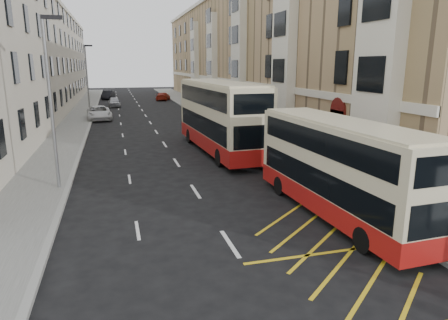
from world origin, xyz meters
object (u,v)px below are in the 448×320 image
object	(u,v)px
double_decker_front	(339,169)
pedestrian_far	(366,182)
double_decker_rear	(220,117)
car_dark	(108,95)
street_lamp_far	(87,76)
car_silver	(114,102)
street_lamp_near	(51,95)
white_van	(99,113)
car_red	(163,96)

from	to	relation	value
double_decker_front	pedestrian_far	distance (m)	2.26
double_decker_rear	car_dark	world-z (taller)	double_decker_rear
double_decker_front	double_decker_rear	distance (m)	13.00
double_decker_front	double_decker_rear	size ratio (longest dim) A/B	0.80
street_lamp_far	car_silver	size ratio (longest dim) A/B	1.96
street_lamp_far	street_lamp_near	bearing A→B (deg)	-90.00
pedestrian_far	white_van	bearing A→B (deg)	-29.54
street_lamp_far	double_decker_rear	distance (m)	25.75
car_silver	street_lamp_near	bearing A→B (deg)	-95.86
double_decker_front	car_red	world-z (taller)	double_decker_front
street_lamp_far	double_decker_front	distance (m)	38.40
double_decker_front	pedestrian_far	size ratio (longest dim) A/B	5.60
white_van	car_red	world-z (taller)	white_van
double_decker_front	car_dark	world-z (taller)	double_decker_front
double_decker_rear	car_red	xyz separation A→B (m)	(1.09, 41.90, -1.82)
street_lamp_near	car_silver	distance (m)	39.68
pedestrian_far	car_dark	xyz separation A→B (m)	(-11.23, 58.39, -0.28)
street_lamp_near	car_silver	bearing A→B (deg)	85.85
white_van	car_dark	world-z (taller)	white_van
car_red	street_lamp_far	bearing A→B (deg)	76.66
pedestrian_far	white_van	size ratio (longest dim) A/B	0.32
car_silver	car_dark	distance (m)	13.23
street_lamp_near	double_decker_rear	world-z (taller)	street_lamp_near
street_lamp_far	pedestrian_far	world-z (taller)	street_lamp_far
car_silver	car_dark	xyz separation A→B (m)	(-0.97, 13.20, 0.05)
double_decker_front	car_dark	bearing A→B (deg)	96.52
double_decker_front	car_silver	xyz separation A→B (m)	(-8.38, 46.00, -1.29)
pedestrian_far	car_silver	world-z (taller)	pedestrian_far
white_van	car_red	xyz separation A→B (m)	(9.72, 22.38, -0.10)
street_lamp_far	double_decker_front	world-z (taller)	street_lamp_far
street_lamp_near	pedestrian_far	bearing A→B (deg)	-23.89
car_dark	car_silver	bearing A→B (deg)	-75.89
street_lamp_far	car_silver	xyz separation A→B (m)	(2.86, 9.38, -3.94)
street_lamp_far	double_decker_rear	bearing A→B (deg)	-67.59
double_decker_front	car_red	bearing A→B (deg)	87.93
street_lamp_near	pedestrian_far	size ratio (longest dim) A/B	4.54
double_decker_rear	street_lamp_near	bearing A→B (deg)	-150.10
white_van	car_red	distance (m)	24.40
car_red	pedestrian_far	bearing A→B (deg)	109.91
street_lamp_near	double_decker_front	bearing A→B (deg)	-30.51
pedestrian_far	car_red	size ratio (longest dim) A/B	0.39
pedestrian_far	white_van	distance (m)	33.81
double_decker_rear	pedestrian_far	distance (m)	12.63
street_lamp_near	double_decker_front	world-z (taller)	street_lamp_near
car_silver	car_dark	bearing A→B (deg)	92.49
car_red	car_dark	bearing A→B (deg)	-8.53
double_decker_front	double_decker_rear	world-z (taller)	double_decker_rear
car_silver	car_red	distance (m)	11.90
double_decker_rear	white_van	bearing A→B (deg)	111.03
car_silver	double_decker_front	bearing A→B (deg)	-81.38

